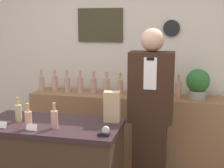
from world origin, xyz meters
TOP-DOWN VIEW (x-y plane):
  - back_wall at (-0.00, 2.00)m, footprint 5.20×0.09m
  - back_shelf at (0.13, 1.72)m, footprint 2.40×0.44m
  - shopkeeper at (0.49, 1.11)m, footprint 0.44×0.28m
  - potted_plant at (0.96, 1.71)m, footprint 0.27×0.27m
  - paper_bag at (0.19, 0.64)m, footprint 0.15×0.11m
  - tape_dispenser at (0.22, 0.29)m, footprint 0.09×0.06m
  - price_card_left at (-0.66, 0.26)m, footprint 0.09×0.02m
  - price_card_right at (-0.39, 0.26)m, footprint 0.09×0.02m
  - counter_bottle_1 at (-0.62, 0.46)m, footprint 0.06×0.06m
  - counter_bottle_2 at (-0.43, 0.29)m, footprint 0.06×0.06m
  - counter_bottle_3 at (-0.23, 0.36)m, footprint 0.06×0.06m
  - shelf_bottle_0 at (-0.99, 1.70)m, footprint 0.07×0.07m
  - shelf_bottle_1 at (-0.82, 1.73)m, footprint 0.07×0.07m
  - shelf_bottle_2 at (-0.65, 1.73)m, footprint 0.07×0.07m
  - shelf_bottle_3 at (-0.47, 1.73)m, footprint 0.07×0.07m
  - shelf_bottle_4 at (-0.30, 1.74)m, footprint 0.07×0.07m
  - shelf_bottle_5 at (-0.13, 1.72)m, footprint 0.07×0.07m
  - shelf_bottle_6 at (0.05, 1.70)m, footprint 0.07×0.07m
  - shelf_bottle_7 at (0.22, 1.72)m, footprint 0.07×0.07m
  - shelf_bottle_8 at (0.39, 1.73)m, footprint 0.07×0.07m
  - shelf_bottle_9 at (0.57, 1.72)m, footprint 0.07×0.07m
  - shelf_bottle_10 at (0.74, 1.71)m, footprint 0.07×0.07m

SIDE VIEW (x-z plane):
  - back_shelf at x=0.13m, z-range 0.00..0.92m
  - shopkeeper at x=0.49m, z-range 0.00..1.73m
  - tape_dispenser at x=0.22m, z-range 0.91..0.98m
  - price_card_left at x=-0.66m, z-range 0.92..0.98m
  - price_card_right at x=-0.39m, z-range 0.92..0.98m
  - counter_bottle_1 at x=-0.62m, z-range 0.90..1.11m
  - counter_bottle_2 at x=-0.43m, z-range 0.90..1.11m
  - counter_bottle_3 at x=-0.23m, z-range 0.90..1.11m
  - shelf_bottle_0 at x=-0.99m, z-range 0.89..1.16m
  - shelf_bottle_1 at x=-0.82m, z-range 0.89..1.16m
  - shelf_bottle_2 at x=-0.65m, z-range 0.89..1.16m
  - shelf_bottle_3 at x=-0.47m, z-range 0.89..1.16m
  - shelf_bottle_4 at x=-0.30m, z-range 0.89..1.16m
  - shelf_bottle_5 at x=-0.13m, z-range 0.89..1.16m
  - shelf_bottle_6 at x=0.05m, z-range 0.89..1.16m
  - shelf_bottle_7 at x=0.22m, z-range 0.89..1.16m
  - shelf_bottle_8 at x=0.39m, z-range 0.89..1.16m
  - shelf_bottle_9 at x=0.57m, z-range 0.89..1.16m
  - shelf_bottle_10 at x=0.74m, z-range 0.89..1.16m
  - paper_bag at x=0.19m, z-range 0.92..1.20m
  - potted_plant at x=0.96m, z-range 0.93..1.29m
  - back_wall at x=0.00m, z-range 0.00..2.70m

